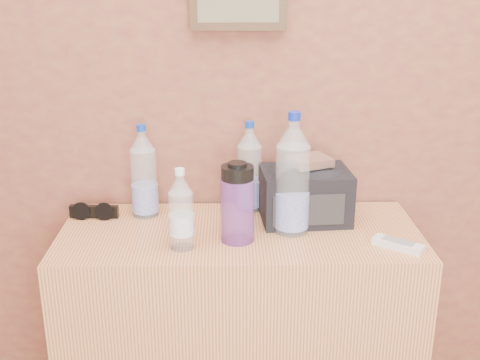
# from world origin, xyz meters

# --- Properties ---
(dresser) EXTENTS (1.11, 0.46, 0.69)m
(dresser) POSITION_xyz_m (-0.22, 1.75, 0.35)
(dresser) COLOR tan
(dresser) RESTS_ON ground
(pet_large_b) EXTENTS (0.08, 0.08, 0.30)m
(pet_large_b) POSITION_xyz_m (-0.52, 1.88, 0.83)
(pet_large_b) COLOR silver
(pet_large_b) RESTS_ON dresser
(pet_large_c) EXTENTS (0.08, 0.08, 0.30)m
(pet_large_c) POSITION_xyz_m (-0.18, 1.93, 0.83)
(pet_large_c) COLOR white
(pet_large_c) RESTS_ON dresser
(pet_large_d) EXTENTS (0.10, 0.10, 0.38)m
(pet_large_d) POSITION_xyz_m (-0.06, 1.74, 0.86)
(pet_large_d) COLOR silver
(pet_large_d) RESTS_ON dresser
(pet_small) EXTENTS (0.07, 0.07, 0.24)m
(pet_small) POSITION_xyz_m (-0.38, 1.64, 0.80)
(pet_small) COLOR #AAC3D7
(pet_small) RESTS_ON dresser
(nalgene_bottle) EXTENTS (0.10, 0.10, 0.24)m
(nalgene_bottle) POSITION_xyz_m (-0.22, 1.68, 0.81)
(nalgene_bottle) COLOR #6E369B
(nalgene_bottle) RESTS_ON dresser
(sunglasses) EXTENTS (0.16, 0.07, 0.04)m
(sunglasses) POSITION_xyz_m (-0.69, 1.86, 0.71)
(sunglasses) COLOR black
(sunglasses) RESTS_ON dresser
(ac_remote) EXTENTS (0.15, 0.13, 0.02)m
(ac_remote) POSITION_xyz_m (0.24, 1.62, 0.70)
(ac_remote) COLOR beige
(ac_remote) RESTS_ON dresser
(toiletry_bag) EXTENTS (0.29, 0.22, 0.19)m
(toiletry_bag) POSITION_xyz_m (-0.01, 1.84, 0.79)
(toiletry_bag) COLOR black
(toiletry_bag) RESTS_ON dresser
(foil_packet) EXTENTS (0.15, 0.14, 0.03)m
(foil_packet) POSITION_xyz_m (0.00, 1.83, 0.89)
(foil_packet) COLOR silver
(foil_packet) RESTS_ON toiletry_bag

